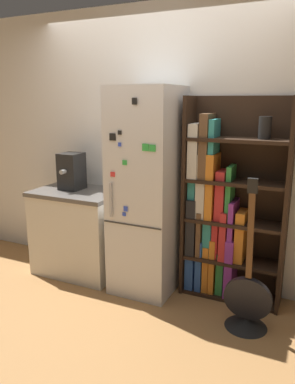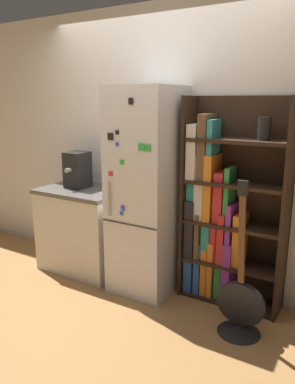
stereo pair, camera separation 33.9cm
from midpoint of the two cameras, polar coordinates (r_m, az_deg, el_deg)
name	(u,v)px [view 1 (the left image)]	position (r m, az deg, el deg)	size (l,w,h in m)	color
ground_plane	(140,292)	(3.61, -3.87, -15.08)	(16.00, 16.00, 0.00)	#A87542
wall_back	(162,147)	(3.61, -0.55, 6.79)	(8.00, 0.05, 2.60)	silver
refrigerator	(147,192)	(3.39, -2.93, -0.04)	(0.56, 0.63, 1.86)	silver
bookshelf	(222,211)	(3.34, 8.53, -3.00)	(0.88, 0.31, 1.78)	black
kitchen_counter	(79,231)	(3.95, -12.81, -5.89)	(0.87, 0.61, 0.86)	silver
espresso_machine	(72,171)	(3.86, -13.98, 3.06)	(0.21, 0.28, 0.37)	black
guitar	(247,307)	(3.11, 11.79, -16.87)	(0.37, 0.33, 1.23)	black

